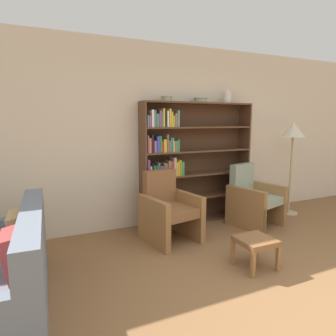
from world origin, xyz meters
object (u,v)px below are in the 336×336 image
object	(u,v)px
armchair_leather	(169,210)
floor_lamp	(293,136)
armchair_cushioned	(253,199)
bowl_copper	(200,100)
bookshelf	(186,164)
footstool	(255,243)
bowl_brass	(167,98)
vase_tall	(228,97)

from	to	relation	value
armchair_leather	floor_lamp	size ratio (longest dim) A/B	0.59
armchair_cushioned	armchair_leather	bearing A→B (deg)	-15.23
armchair_leather	floor_lamp	bearing A→B (deg)	173.99
armchair_leather	armchair_cushioned	size ratio (longest dim) A/B	1.00
armchair_cushioned	bowl_copper	bearing A→B (deg)	-52.87
bowl_copper	bookshelf	bearing A→B (deg)	177.44
armchair_leather	footstool	bearing A→B (deg)	105.11
bowl_copper	footstool	world-z (taller)	bowl_copper
bowl_brass	bowl_copper	size ratio (longest dim) A/B	0.79
footstool	armchair_leather	bearing A→B (deg)	115.11
bookshelf	vase_tall	xyz separation A→B (m)	(0.74, -0.01, 1.05)
bowl_copper	armchair_leather	size ratio (longest dim) A/B	0.23
armchair_cushioned	footstool	distance (m)	1.46
bookshelf	footstool	world-z (taller)	bookshelf
vase_tall	armchair_cushioned	world-z (taller)	vase_tall
floor_lamp	bookshelf	bearing A→B (deg)	168.97
bookshelf	floor_lamp	world-z (taller)	bookshelf
bowl_copper	bowl_brass	bearing A→B (deg)	-180.00
armchair_leather	footstool	xyz separation A→B (m)	(0.53, -1.13, -0.13)
vase_tall	armchair_cushioned	bearing A→B (deg)	-72.05
armchair_leather	vase_tall	bearing A→B (deg)	-167.99
bookshelf	footstool	size ratio (longest dim) A/B	4.95
armchair_cushioned	floor_lamp	distance (m)	1.35
bowl_copper	footstool	bearing A→B (deg)	-98.59
bowl_brass	floor_lamp	size ratio (longest dim) A/B	0.11
armchair_leather	footstool	size ratio (longest dim) A/B	2.45
bookshelf	footstool	bearing A→B (deg)	-90.27
bowl_brass	footstool	distance (m)	2.35
bookshelf	armchair_leather	xyz separation A→B (m)	(-0.54, -0.53, -0.53)
bookshelf	armchair_leather	bearing A→B (deg)	-135.42
armchair_leather	bookshelf	bearing A→B (deg)	-145.42
footstool	bowl_brass	bearing A→B (deg)	101.04
bookshelf	bowl_brass	world-z (taller)	bowl_brass
vase_tall	armchair_cushioned	xyz separation A→B (m)	(0.17, -0.52, -1.57)
bowl_brass	armchair_cushioned	xyz separation A→B (m)	(1.24, -0.52, -1.52)
floor_lamp	armchair_cushioned	bearing A→B (deg)	-169.87
bookshelf	bowl_brass	distance (m)	1.05
bowl_copper	armchair_cushioned	bearing A→B (deg)	-37.68
armchair_cushioned	footstool	bearing A→B (deg)	35.55
bowl_brass	bookshelf	bearing A→B (deg)	1.87
armchair_leather	floor_lamp	xyz separation A→B (m)	(2.39, 0.17, 0.95)
bookshelf	bowl_copper	bearing A→B (deg)	-2.56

